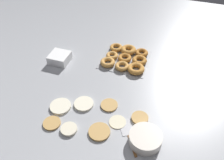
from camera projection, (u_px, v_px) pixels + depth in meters
ground_plane at (103, 100)px, 1.36m from camera, size 3.00×3.00×0.00m
pancake_0 at (99, 132)px, 1.20m from camera, size 0.11×0.11×0.01m
pancake_1 at (84, 104)px, 1.33m from camera, size 0.11×0.11×0.01m
pancake_2 at (60, 106)px, 1.32m from camera, size 0.12×0.12×0.01m
pancake_3 at (140, 118)px, 1.26m from camera, size 0.09×0.09×0.01m
pancake_4 at (69, 129)px, 1.21m from camera, size 0.08×0.08×0.02m
pancake_5 at (109, 105)px, 1.33m from camera, size 0.10×0.10×0.01m
pancake_6 at (52, 123)px, 1.24m from camera, size 0.09×0.09×0.01m
pancake_7 at (118, 122)px, 1.25m from camera, size 0.09×0.09×0.01m
donut_tray at (126, 58)px, 1.62m from camera, size 0.32×0.30×0.04m
batter_bowl at (145, 139)px, 1.14m from camera, size 0.16×0.16×0.05m
container_stack at (60, 58)px, 1.60m from camera, size 0.13×0.13×0.06m
spatula at (127, 131)px, 1.21m from camera, size 0.15×0.21×0.01m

